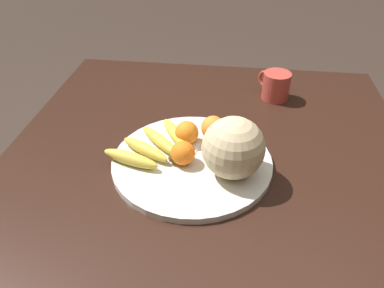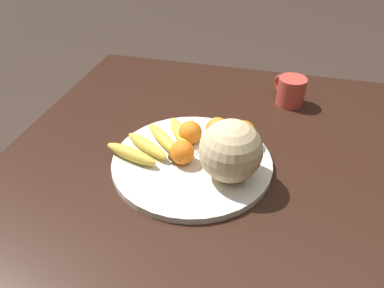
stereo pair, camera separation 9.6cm
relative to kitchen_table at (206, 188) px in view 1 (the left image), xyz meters
name	(u,v)px [view 1 (the left image)]	position (x,y,z in m)	size (l,w,h in m)	color
kitchen_table	(206,188)	(0.00, 0.00, 0.00)	(1.23, 1.14, 0.76)	black
fruit_bowl	(192,161)	(-0.02, 0.04, 0.11)	(0.43, 0.43, 0.02)	silver
melon	(233,148)	(-0.06, -0.07, 0.19)	(0.16, 0.16, 0.16)	beige
banana_bunch	(153,146)	(0.00, 0.15, 0.13)	(0.24, 0.23, 0.03)	#473819
orange_front_left	(239,130)	(0.08, -0.08, 0.15)	(0.07, 0.07, 0.07)	orange
orange_front_right	(187,133)	(0.06, 0.06, 0.15)	(0.07, 0.07, 0.07)	orange
orange_mid_center	(183,153)	(-0.04, 0.06, 0.15)	(0.06, 0.06, 0.06)	orange
orange_back_left	(213,128)	(0.09, -0.01, 0.15)	(0.07, 0.07, 0.07)	orange
produce_tag	(191,152)	(0.01, 0.05, 0.12)	(0.09, 0.04, 0.00)	white
ceramic_mug	(275,85)	(0.38, -0.20, 0.14)	(0.11, 0.11, 0.09)	#B74238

